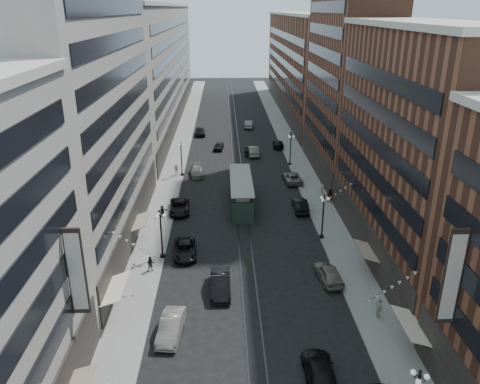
{
  "coord_description": "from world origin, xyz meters",
  "views": [
    {
      "loc": [
        -2.33,
        -17.51,
        25.72
      ],
      "look_at": [
        -0.44,
        34.89,
        5.0
      ],
      "focal_mm": 35.0,
      "sensor_mm": 36.0,
      "label": 1
    }
  ],
  "objects": [
    {
      "name": "sidewalk_east",
      "position": [
        11.0,
        70.0,
        0.07
      ],
      "size": [
        4.0,
        180.0,
        0.15
      ],
      "primitive_type": "cube",
      "color": "gray",
      "rests_on": "ground"
    },
    {
      "name": "building_west_far",
      "position": [
        -17.0,
        96.0,
        13.0
      ],
      "size": [
        8.0,
        90.0,
        26.0
      ],
      "primitive_type": "cube",
      "color": "#9E9A8C",
      "rests_on": "ground"
    },
    {
      "name": "lamppost_sw_mid",
      "position": [
        -9.2,
        55.0,
        3.1
      ],
      "size": [
        1.03,
        1.14,
        5.52
      ],
      "color": "black",
      "rests_on": "sidewalk_west"
    },
    {
      "name": "pedestrian_4",
      "position": [
        11.14,
        16.5,
        1.12
      ],
      "size": [
        0.76,
        1.23,
        1.94
      ],
      "primitive_type": "imported",
      "rotation": [
        0.0,
        0.0,
        1.8
      ],
      "color": "beige",
      "rests_on": "sidewalk_east"
    },
    {
      "name": "car_10",
      "position": [
        7.91,
        40.36,
        0.83
      ],
      "size": [
        1.78,
        5.04,
        1.66
      ],
      "primitive_type": "imported",
      "rotation": [
        0.0,
        0.0,
        3.15
      ],
      "color": "black",
      "rests_on": "ground"
    },
    {
      "name": "pedestrian_7",
      "position": [
        12.45,
        42.95,
        1.12
      ],
      "size": [
        1.07,
        0.84,
        1.94
      ],
      "primitive_type": "imported",
      "rotation": [
        0.0,
        0.0,
        2.75
      ],
      "color": "black",
      "rests_on": "sidewalk_east"
    },
    {
      "name": "car_extra_0",
      "position": [
        2.47,
        67.01,
        0.8
      ],
      "size": [
        1.75,
        4.86,
        1.6
      ],
      "primitive_type": "imported",
      "rotation": [
        0.0,
        0.0,
        3.13
      ],
      "color": "black",
      "rests_on": "ground"
    },
    {
      "name": "car_extra_1",
      "position": [
        3.14,
        66.07,
        0.86
      ],
      "size": [
        2.0,
        5.29,
        1.72
      ],
      "primitive_type": "imported",
      "rotation": [
        0.0,
        0.0,
        3.18
      ],
      "color": "slate",
      "rests_on": "ground"
    },
    {
      "name": "car_1",
      "position": [
        -6.96,
        14.93,
        0.83
      ],
      "size": [
        2.24,
        5.17,
        1.66
      ],
      "primitive_type": "imported",
      "rotation": [
        0.0,
        0.0,
        -0.1
      ],
      "color": "gray",
      "rests_on": "ground"
    },
    {
      "name": "rail_west",
      "position": [
        -0.7,
        70.0,
        0.01
      ],
      "size": [
        0.12,
        180.0,
        0.02
      ],
      "primitive_type": "cube",
      "color": "#2D2D33",
      "rests_on": "ground"
    },
    {
      "name": "car_2",
      "position": [
        -6.8,
        28.53,
        0.73
      ],
      "size": [
        2.88,
        5.47,
        1.47
      ],
      "primitive_type": "imported",
      "rotation": [
        0.0,
        0.0,
        0.09
      ],
      "color": "black",
      "rests_on": "ground"
    },
    {
      "name": "ground",
      "position": [
        0.0,
        60.0,
        0.0
      ],
      "size": [
        220.0,
        220.0,
        0.0
      ],
      "primitive_type": "plane",
      "color": "black",
      "rests_on": "ground"
    },
    {
      "name": "pedestrian_6",
      "position": [
        -10.1,
        55.16,
        1.06
      ],
      "size": [
        1.15,
        0.75,
        1.81
      ],
      "primitive_type": "imported",
      "rotation": [
        0.0,
        0.0,
        2.87
      ],
      "color": "beige",
      "rests_on": "sidewalk_west"
    },
    {
      "name": "sidewalk_west",
      "position": [
        -11.0,
        70.0,
        0.07
      ],
      "size": [
        4.0,
        180.0,
        0.15
      ],
      "primitive_type": "cube",
      "color": "gray",
      "rests_on": "ground"
    },
    {
      "name": "car_13",
      "position": [
        -3.31,
        70.08,
        0.71
      ],
      "size": [
        2.1,
        4.3,
        1.41
      ],
      "primitive_type": "imported",
      "rotation": [
        0.0,
        0.0,
        -0.11
      ],
      "color": "black",
      "rests_on": "ground"
    },
    {
      "name": "lamppost_se_far",
      "position": [
        9.2,
        32.0,
        3.1
      ],
      "size": [
        1.03,
        1.14,
        5.52
      ],
      "color": "black",
      "rests_on": "sidewalk_east"
    },
    {
      "name": "car_4",
      "position": [
        8.04,
        22.83,
        0.84
      ],
      "size": [
        2.58,
        5.13,
        1.68
      ],
      "primitive_type": "imported",
      "rotation": [
        0.0,
        0.0,
        3.27
      ],
      "color": "slate",
      "rests_on": "ground"
    },
    {
      "name": "car_7",
      "position": [
        -8.4,
        40.44,
        0.77
      ],
      "size": [
        2.93,
        5.71,
        1.54
      ],
      "primitive_type": "imported",
      "rotation": [
        0.0,
        0.0,
        0.07
      ],
      "color": "black",
      "rests_on": "ground"
    },
    {
      "name": "building_east_tower",
      "position": [
        17.0,
        56.0,
        21.0
      ],
      "size": [
        8.0,
        26.0,
        42.0
      ],
      "primitive_type": "cube",
      "color": "brown",
      "rests_on": "ground"
    },
    {
      "name": "pedestrian_2",
      "position": [
        -10.04,
        25.06,
        0.99
      ],
      "size": [
        0.9,
        0.64,
        1.68
      ],
      "primitive_type": "imported",
      "rotation": [
        0.0,
        0.0,
        0.25
      ],
      "color": "black",
      "rests_on": "sidewalk_west"
    },
    {
      "name": "building_east_mid",
      "position": [
        17.0,
        28.0,
        12.0
      ],
      "size": [
        8.0,
        30.0,
        24.0
      ],
      "primitive_type": "cube",
      "color": "brown",
      "rests_on": "ground"
    },
    {
      "name": "building_east_far",
      "position": [
        17.0,
        105.0,
        12.0
      ],
      "size": [
        8.0,
        72.0,
        24.0
      ],
      "primitive_type": "cube",
      "color": "brown",
      "rests_on": "ground"
    },
    {
      "name": "car_12",
      "position": [
        8.4,
        71.29,
        0.71
      ],
      "size": [
        2.18,
        4.95,
        1.41
      ],
      "primitive_type": "imported",
      "rotation": [
        0.0,
        0.0,
        3.1
      ],
      "color": "black",
      "rests_on": "ground"
    },
    {
      "name": "car_5",
      "position": [
        -2.83,
        21.27,
        0.89
      ],
      "size": [
        1.98,
        5.43,
        1.78
      ],
      "primitive_type": "imported",
      "rotation": [
        0.0,
        0.0,
        0.02
      ],
      "color": "black",
      "rests_on": "ground"
    },
    {
      "name": "streetcar",
      "position": [
        0.0,
        42.93,
        1.73
      ],
      "size": [
        3.0,
        13.55,
        3.75
      ],
      "color": "#23372B",
      "rests_on": "ground"
    },
    {
      "name": "pedestrian_8",
      "position": [
        11.97,
        45.74,
        0.95
      ],
      "size": [
        0.69,
        0.58,
        1.6
      ],
      "primitive_type": "imported",
      "rotation": [
        0.0,
        0.0,
        3.54
      ],
      "color": "#B4AC95",
      "rests_on": "sidewalk_east"
    },
    {
      "name": "car_14",
      "position": [
        3.43,
        87.56,
        0.85
      ],
      "size": [
        2.22,
        5.28,
        1.7
      ],
      "primitive_type": "imported",
      "rotation": [
        0.0,
        0.0,
        3.06
      ],
      "color": "gray",
      "rests_on": "ground"
    },
    {
      "name": "building_west_mid",
      "position": [
        -17.0,
        33.0,
        14.0
      ],
      "size": [
        8.0,
        36.0,
        28.0
      ],
      "primitive_type": "cube",
      "color": "#9E9A8C",
      "rests_on": "ground"
    },
    {
      "name": "lamppost_se_mid",
      "position": [
        9.2,
        60.0,
        3.1
      ],
      "size": [
        1.03,
        1.14,
        5.52
      ],
      "color": "black",
      "rests_on": "sidewalk_east"
    },
    {
      "name": "lamppost_sw_far",
      "position": [
        -9.2,
        28.0,
        3.1
      ],
      "size": [
        1.03,
        1.14,
        5.52
      ],
      "color": "black",
      "rests_on": "sidewalk_west"
    },
    {
      "name": "rail_east",
      "position": [
        0.7,
        70.0,
        0.01
      ],
      "size": [
        0.12,
        180.0,
        0.02
      ],
      "primitive_type": "cube",
      "color": "#2D2D33",
      "rests_on": "ground"
    },
    {
      "name": "pedestrian_5",
      "position": [
        -10.48,
        38.73,
        0.94
      ],
      "size": [
        1.52,
        0.86,
        1.58
      ],
      "primitive_type": "imported",
      "rotation": [
        0.0,
        0.0,
        0.32
      ],
      "color": "black",
      "rests_on": "sidewalk_west"
    },
    {
      "name": "car_6",
      "position": [
        4.5,
        9.33,
        0.8
      ],
      "size": [
        2.38,
        5.56,
        1.6
      ],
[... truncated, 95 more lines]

